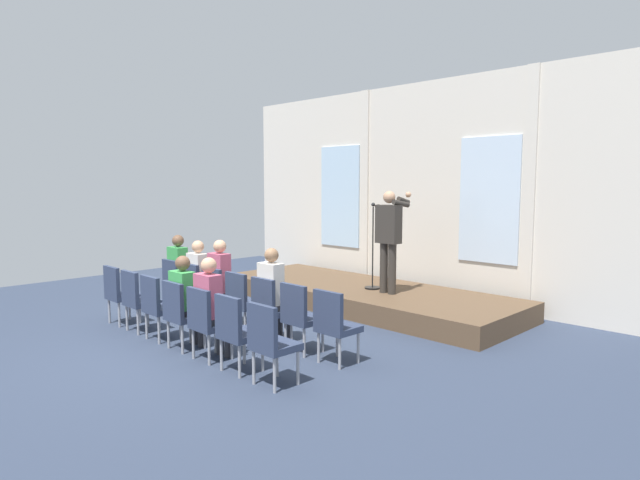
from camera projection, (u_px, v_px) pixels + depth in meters
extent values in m
plane|color=#2D384C|center=(183.00, 349.00, 7.27)|extent=(13.30, 13.30, 0.00)
cube|color=silver|center=(408.00, 191.00, 10.65)|extent=(8.89, 0.10, 4.17)
cube|color=silver|center=(340.00, 197.00, 11.87)|extent=(1.12, 0.04, 2.21)
cube|color=silver|center=(365.00, 191.00, 11.36)|extent=(0.20, 0.08, 4.17)
cube|color=silver|center=(489.00, 200.00, 9.38)|extent=(1.12, 0.04, 2.21)
cube|color=silver|center=(529.00, 193.00, 8.87)|extent=(0.20, 0.08, 4.17)
cube|color=brown|center=(363.00, 296.00, 9.91)|extent=(5.84, 2.09, 0.35)
cylinder|color=#332D28|center=(384.00, 268.00, 9.30)|extent=(0.14, 0.14, 0.87)
cylinder|color=#332D28|center=(392.00, 269.00, 9.17)|extent=(0.14, 0.14, 0.87)
cube|color=#332D28|center=(389.00, 224.00, 9.15)|extent=(0.42, 0.22, 0.65)
cube|color=#B28C19|center=(393.00, 219.00, 9.23)|extent=(0.06, 0.01, 0.39)
sphere|color=tan|center=(389.00, 197.00, 9.11)|extent=(0.21, 0.21, 0.21)
cylinder|color=#332D28|center=(380.00, 217.00, 9.37)|extent=(0.09, 0.28, 0.45)
cylinder|color=#332D28|center=(401.00, 203.00, 9.10)|extent=(0.15, 0.36, 0.15)
cylinder|color=#332D28|center=(403.00, 200.00, 9.22)|extent=(0.11, 0.34, 0.15)
sphere|color=tan|center=(408.00, 195.00, 9.46)|extent=(0.10, 0.10, 0.10)
cylinder|color=black|center=(372.00, 288.00, 9.68)|extent=(0.28, 0.28, 0.03)
cylinder|color=black|center=(373.00, 247.00, 9.60)|extent=(0.02, 0.02, 1.45)
sphere|color=#262626|center=(373.00, 205.00, 9.52)|extent=(0.07, 0.07, 0.07)
cylinder|color=#99999E|center=(195.00, 301.00, 9.32)|extent=(0.04, 0.04, 0.40)
cylinder|color=#99999E|center=(184.00, 298.00, 9.58)|extent=(0.04, 0.04, 0.40)
cylinder|color=#99999E|center=(178.00, 304.00, 9.08)|extent=(0.04, 0.04, 0.40)
cylinder|color=#99999E|center=(167.00, 301.00, 9.34)|extent=(0.04, 0.04, 0.40)
cube|color=#2D3851|center=(181.00, 287.00, 9.30)|extent=(0.46, 0.44, 0.08)
cube|color=#2D3851|center=(171.00, 273.00, 9.14)|extent=(0.46, 0.06, 0.46)
cylinder|color=#2D2D33|center=(188.00, 298.00, 9.52)|extent=(0.10, 0.10, 0.44)
cylinder|color=#2D2D33|center=(193.00, 299.00, 9.39)|extent=(0.10, 0.10, 0.44)
cube|color=#2D2D33|center=(184.00, 284.00, 9.34)|extent=(0.34, 0.36, 0.12)
cube|color=green|center=(178.00, 264.00, 9.22)|extent=(0.36, 0.20, 0.59)
sphere|color=brown|center=(178.00, 241.00, 9.20)|extent=(0.20, 0.20, 0.20)
cylinder|color=#99999E|center=(216.00, 307.00, 8.88)|extent=(0.04, 0.04, 0.40)
cylinder|color=#99999E|center=(204.00, 304.00, 9.14)|extent=(0.04, 0.04, 0.40)
cylinder|color=#99999E|center=(198.00, 310.00, 8.65)|extent=(0.04, 0.04, 0.40)
cylinder|color=#99999E|center=(186.00, 307.00, 8.90)|extent=(0.04, 0.04, 0.40)
cube|color=#2D3851|center=(201.00, 293.00, 8.87)|extent=(0.46, 0.44, 0.08)
cube|color=#2D3851|center=(190.00, 278.00, 8.70)|extent=(0.46, 0.06, 0.46)
cylinder|color=#2D2D33|center=(207.00, 303.00, 9.08)|extent=(0.10, 0.10, 0.44)
cylinder|color=#2D2D33|center=(213.00, 305.00, 8.95)|extent=(0.10, 0.10, 0.44)
cube|color=#2D2D33|center=(204.00, 289.00, 8.90)|extent=(0.34, 0.36, 0.12)
cube|color=silver|center=(197.00, 270.00, 8.79)|extent=(0.36, 0.20, 0.54)
sphere|color=tan|center=(198.00, 247.00, 8.76)|extent=(0.20, 0.20, 0.20)
cylinder|color=#99999E|center=(238.00, 313.00, 8.45)|extent=(0.04, 0.04, 0.40)
cylinder|color=#99999E|center=(225.00, 310.00, 8.70)|extent=(0.04, 0.04, 0.40)
cylinder|color=#99999E|center=(220.00, 317.00, 8.21)|extent=(0.04, 0.04, 0.40)
cylinder|color=#99999E|center=(207.00, 313.00, 8.46)|extent=(0.04, 0.04, 0.40)
cube|color=#2D3851|center=(222.00, 298.00, 8.43)|extent=(0.46, 0.44, 0.08)
cube|color=#2D3851|center=(212.00, 283.00, 8.27)|extent=(0.46, 0.06, 0.46)
cylinder|color=#2D2D33|center=(229.00, 309.00, 8.64)|extent=(0.10, 0.10, 0.44)
cylinder|color=#2D2D33|center=(235.00, 311.00, 8.51)|extent=(0.10, 0.10, 0.44)
cube|color=#2D2D33|center=(226.00, 294.00, 8.46)|extent=(0.34, 0.36, 0.12)
cube|color=#B24C66|center=(219.00, 272.00, 8.35)|extent=(0.36, 0.20, 0.60)
sphere|color=tan|center=(220.00, 246.00, 8.32)|extent=(0.20, 0.20, 0.20)
cylinder|color=#99999E|center=(263.00, 320.00, 8.01)|extent=(0.04, 0.04, 0.40)
cylinder|color=#99999E|center=(249.00, 316.00, 8.26)|extent=(0.04, 0.04, 0.40)
cylinder|color=#99999E|center=(245.00, 325.00, 7.77)|extent=(0.04, 0.04, 0.40)
cylinder|color=#99999E|center=(230.00, 320.00, 8.02)|extent=(0.04, 0.04, 0.40)
cube|color=#2D3851|center=(247.00, 305.00, 7.99)|extent=(0.46, 0.44, 0.08)
cube|color=#2D3851|center=(236.00, 289.00, 7.83)|extent=(0.46, 0.06, 0.46)
cylinder|color=#99999E|center=(291.00, 328.00, 7.57)|extent=(0.04, 0.04, 0.40)
cylinder|color=#99999E|center=(275.00, 324.00, 7.82)|extent=(0.04, 0.04, 0.40)
cylinder|color=#99999E|center=(273.00, 333.00, 7.33)|extent=(0.04, 0.04, 0.40)
cylinder|color=#99999E|center=(256.00, 328.00, 7.58)|extent=(0.04, 0.04, 0.40)
cube|color=#2D3851|center=(274.00, 312.00, 7.55)|extent=(0.46, 0.44, 0.08)
cube|color=#2D3851|center=(263.00, 295.00, 7.39)|extent=(0.46, 0.06, 0.46)
cylinder|color=#2D2D33|center=(279.00, 323.00, 7.77)|extent=(0.10, 0.10, 0.44)
cylinder|color=#2D2D33|center=(288.00, 326.00, 7.64)|extent=(0.10, 0.10, 0.44)
cube|color=#2D2D33|center=(277.00, 307.00, 7.59)|extent=(0.34, 0.36, 0.12)
cube|color=silver|center=(271.00, 284.00, 7.47)|extent=(0.36, 0.20, 0.58)
sphere|color=#8C6647|center=(272.00, 255.00, 7.45)|extent=(0.20, 0.20, 0.20)
cylinder|color=#99999E|center=(323.00, 337.00, 7.13)|extent=(0.04, 0.04, 0.40)
cylinder|color=#99999E|center=(304.00, 332.00, 7.39)|extent=(0.04, 0.04, 0.40)
cylinder|color=#99999E|center=(304.00, 343.00, 6.89)|extent=(0.04, 0.04, 0.40)
cylinder|color=#99999E|center=(286.00, 337.00, 7.15)|extent=(0.04, 0.04, 0.40)
cube|color=#2D3851|center=(304.00, 320.00, 7.11)|extent=(0.46, 0.44, 0.08)
cube|color=#2D3851|center=(293.00, 302.00, 6.95)|extent=(0.46, 0.06, 0.46)
cylinder|color=#99999E|center=(358.00, 347.00, 6.70)|extent=(0.04, 0.04, 0.40)
cylinder|color=#99999E|center=(337.00, 341.00, 6.95)|extent=(0.04, 0.04, 0.40)
cylinder|color=#99999E|center=(340.00, 353.00, 6.46)|extent=(0.04, 0.04, 0.40)
cylinder|color=#99999E|center=(319.00, 347.00, 6.71)|extent=(0.04, 0.04, 0.40)
cube|color=#2D3851|center=(338.00, 329.00, 6.68)|extent=(0.46, 0.44, 0.08)
cube|color=#2D3851|center=(328.00, 310.00, 6.51)|extent=(0.46, 0.06, 0.46)
cylinder|color=#99999E|center=(140.00, 311.00, 8.60)|extent=(0.04, 0.04, 0.40)
cylinder|color=#99999E|center=(129.00, 307.00, 8.85)|extent=(0.04, 0.04, 0.40)
cylinder|color=#99999E|center=(119.00, 315.00, 8.36)|extent=(0.04, 0.04, 0.40)
cylinder|color=#99999E|center=(109.00, 311.00, 8.61)|extent=(0.04, 0.04, 0.40)
cube|color=#2D3851|center=(124.00, 296.00, 8.58)|extent=(0.46, 0.44, 0.08)
cube|color=#2D3851|center=(112.00, 281.00, 8.42)|extent=(0.46, 0.06, 0.46)
cylinder|color=#99999E|center=(159.00, 318.00, 8.16)|extent=(0.04, 0.04, 0.40)
cylinder|color=#99999E|center=(148.00, 314.00, 8.41)|extent=(0.04, 0.04, 0.40)
cylinder|color=#99999E|center=(138.00, 322.00, 7.92)|extent=(0.04, 0.04, 0.40)
cylinder|color=#99999E|center=(127.00, 318.00, 8.17)|extent=(0.04, 0.04, 0.40)
cube|color=#2D3851|center=(142.00, 302.00, 8.14)|extent=(0.46, 0.44, 0.08)
cube|color=#2D3851|center=(130.00, 287.00, 7.98)|extent=(0.46, 0.06, 0.46)
cylinder|color=#99999E|center=(181.00, 326.00, 7.72)|extent=(0.04, 0.04, 0.40)
cylinder|color=#99999E|center=(168.00, 321.00, 7.98)|extent=(0.04, 0.04, 0.40)
cylinder|color=#99999E|center=(159.00, 330.00, 7.48)|extent=(0.04, 0.04, 0.40)
cylinder|color=#99999E|center=(147.00, 325.00, 7.74)|extent=(0.04, 0.04, 0.40)
cube|color=#2D3851|center=(163.00, 309.00, 7.71)|extent=(0.46, 0.44, 0.08)
cube|color=#2D3851|center=(150.00, 293.00, 7.54)|extent=(0.46, 0.06, 0.46)
cylinder|color=#99999E|center=(205.00, 334.00, 7.29)|extent=(0.04, 0.04, 0.40)
cylinder|color=#99999E|center=(190.00, 329.00, 7.54)|extent=(0.04, 0.04, 0.40)
cylinder|color=#99999E|center=(182.00, 339.00, 7.05)|extent=(0.04, 0.04, 0.40)
cylinder|color=#99999E|center=(169.00, 334.00, 7.30)|extent=(0.04, 0.04, 0.40)
cube|color=#2D3851|center=(186.00, 317.00, 7.27)|extent=(0.46, 0.44, 0.08)
cube|color=#2D3851|center=(173.00, 299.00, 7.10)|extent=(0.46, 0.06, 0.46)
cylinder|color=#2D2D33|center=(194.00, 329.00, 7.48)|extent=(0.10, 0.10, 0.44)
cylinder|color=#2D2D33|center=(202.00, 331.00, 7.35)|extent=(0.10, 0.10, 0.44)
cube|color=#2D2D33|center=(190.00, 312.00, 7.30)|extent=(0.34, 0.36, 0.12)
cube|color=green|center=(182.00, 290.00, 7.19)|extent=(0.36, 0.20, 0.51)
sphere|color=brown|center=(183.00, 263.00, 7.17)|extent=(0.20, 0.20, 0.20)
cylinder|color=#99999E|center=(232.00, 344.00, 6.85)|extent=(0.04, 0.04, 0.40)
cylinder|color=#99999E|center=(216.00, 338.00, 7.10)|extent=(0.04, 0.04, 0.40)
cylinder|color=#99999E|center=(209.00, 350.00, 6.61)|extent=(0.04, 0.04, 0.40)
cylinder|color=#99999E|center=(193.00, 343.00, 6.86)|extent=(0.04, 0.04, 0.40)
cube|color=#2D3851|center=(212.00, 325.00, 6.83)|extent=(0.46, 0.44, 0.08)
cube|color=#2D3851|center=(199.00, 307.00, 6.67)|extent=(0.46, 0.06, 0.46)
cylinder|color=#2D2D33|center=(220.00, 338.00, 7.04)|extent=(0.10, 0.10, 0.44)
cylinder|color=#2D2D33|center=(228.00, 341.00, 6.92)|extent=(0.10, 0.10, 0.44)
cube|color=#2D2D33|center=(216.00, 320.00, 6.87)|extent=(0.34, 0.36, 0.12)
cube|color=#B24C66|center=(208.00, 296.00, 6.75)|extent=(0.36, 0.20, 0.55)
sphere|color=tan|center=(209.00, 265.00, 6.73)|extent=(0.20, 0.20, 0.20)
cylinder|color=#99999E|center=(263.00, 355.00, 6.41)|extent=(0.04, 0.04, 0.40)
cylinder|color=#99999E|center=(244.00, 348.00, 6.66)|extent=(0.04, 0.04, 0.40)
cylinder|color=#99999E|center=(240.00, 361.00, 6.17)|extent=(0.04, 0.04, 0.40)
cylinder|color=#99999E|center=(221.00, 354.00, 6.42)|extent=(0.04, 0.04, 0.40)
cube|color=#2D3851|center=(242.00, 335.00, 6.39)|extent=(0.46, 0.44, 0.08)
cube|color=#2D3851|center=(228.00, 316.00, 6.23)|extent=(0.46, 0.06, 0.46)
cylinder|color=#99999E|center=(298.00, 367.00, 5.97)|extent=(0.04, 0.04, 0.40)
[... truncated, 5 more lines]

